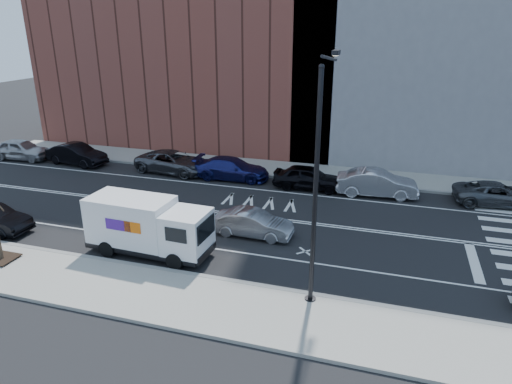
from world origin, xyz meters
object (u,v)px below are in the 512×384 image
Objects in this scene: far_parked_a at (21,149)px; fedex_van at (148,226)px; driving_sedan at (253,223)px; far_parked_b at (77,154)px.

fedex_van is at bearing -125.82° from far_parked_a.
fedex_van is 1.47× the size of driving_sedan.
fedex_van is at bearing -124.38° from far_parked_b.
far_parked_b is at bearing -92.39° from far_parked_a.
driving_sedan is at bearing -108.17° from far_parked_b.
driving_sedan is at bearing -113.52° from far_parked_a.
far_parked_a is 0.99× the size of far_parked_b.
far_parked_b is 18.50m from driving_sedan.
fedex_van reaches higher than far_parked_b.
fedex_van is 16.89m from far_parked_b.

